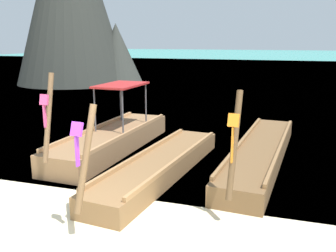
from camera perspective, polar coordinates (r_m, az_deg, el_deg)
ground at (r=6.50m, az=-11.89°, el=-18.31°), size 120.00×120.00×0.00m
sea_water at (r=67.06m, az=15.58°, el=9.81°), size 120.00×120.00×0.00m
longtail_boat_pink_ribbon at (r=11.57m, az=-8.62°, el=-2.01°), size 1.62×6.03×2.63m
longtail_boat_violet_ribbon at (r=9.41m, az=-1.25°, el=-6.15°), size 1.70×6.35×2.27m
longtail_boat_orange_ribbon at (r=10.74m, az=13.99°, el=-4.03°), size 1.68×7.47×2.45m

